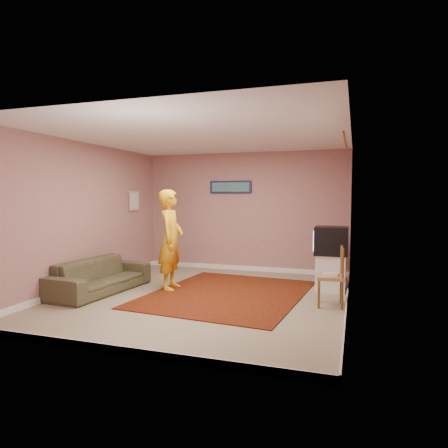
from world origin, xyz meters
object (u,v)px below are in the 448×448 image
(sofa, at_px, (101,276))
(person, at_px, (171,240))
(chair_b, at_px, (331,270))
(chair_a, at_px, (331,252))
(crt_tv, at_px, (331,241))
(tv_cabinet, at_px, (331,273))

(sofa, height_order, person, person)
(chair_b, distance_m, sofa, 3.82)
(sofa, xyz_separation_m, person, (1.06, 0.58, 0.60))
(chair_a, xyz_separation_m, sofa, (-3.71, -1.99, -0.31))
(crt_tv, distance_m, person, 2.80)
(crt_tv, xyz_separation_m, person, (-2.69, -0.77, 0.00))
(chair_a, distance_m, chair_b, 1.65)
(sofa, bearing_deg, crt_tv, -65.66)
(crt_tv, height_order, sofa, crt_tv)
(tv_cabinet, xyz_separation_m, crt_tv, (-0.01, -0.00, 0.56))
(chair_a, distance_m, sofa, 4.22)
(chair_b, bearing_deg, person, -99.93)
(tv_cabinet, distance_m, chair_a, 0.71)
(tv_cabinet, distance_m, crt_tv, 0.56)
(tv_cabinet, height_order, chair_a, chair_a)
(person, bearing_deg, chair_b, -103.52)
(crt_tv, relative_size, sofa, 0.30)
(tv_cabinet, bearing_deg, sofa, -160.27)
(crt_tv, bearing_deg, chair_b, -88.11)
(chair_b, xyz_separation_m, sofa, (-3.80, -0.34, -0.27))
(chair_a, bearing_deg, chair_b, -72.35)
(crt_tv, relative_size, chair_b, 1.19)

